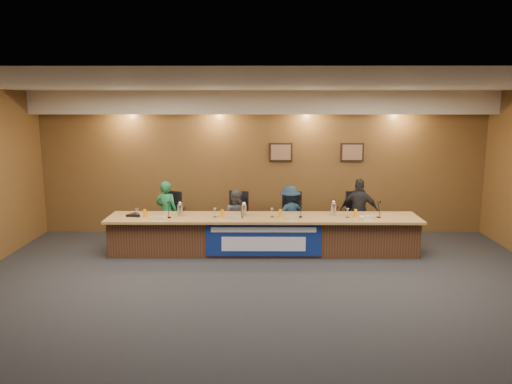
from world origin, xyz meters
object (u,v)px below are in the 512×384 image
carafe_left (180,210)px  carafe_right (334,209)px  panelist_b (235,217)px  office_chair_a (168,220)px  banner (264,240)px  dais_body (263,236)px  panelist_c (290,215)px  office_chair_b (236,220)px  office_chair_d (358,220)px  office_chair_c (290,220)px  panelist_d (359,211)px  panelist_a (167,212)px  carafe_mid (244,210)px  speakerphone (134,215)px

carafe_left → carafe_right: (3.02, 0.09, 0.00)m
panelist_b → office_chair_a: size_ratio=2.41×
carafe_right → banner: bearing=-161.1°
dais_body → panelist_b: bearing=131.7°
panelist_c → office_chair_b: bearing=-27.2°
carafe_left → office_chair_d: bearing=12.1°
dais_body → office_chair_c: size_ratio=12.50×
dais_body → office_chair_d: (2.02, 0.76, 0.13)m
panelist_d → office_chair_b: size_ratio=2.90×
dais_body → carafe_left: bearing=-179.1°
banner → carafe_left: 1.75m
panelist_a → office_chair_d: bearing=-159.8°
office_chair_c → carafe_mid: (-0.95, -0.75, 0.38)m
banner → office_chair_d: 2.34m
panelist_d → carafe_mid: (-2.41, -0.65, 0.17)m
panelist_d → office_chair_c: panelist_d is taller
panelist_b → panelist_d: bearing=-160.9°
banner → panelist_c: 1.23m
panelist_b → office_chair_d: size_ratio=2.41×
office_chair_d → banner: bearing=-158.1°
office_chair_b → office_chair_c: bearing=16.3°
office_chair_b → office_chair_c: size_ratio=1.00×
panelist_a → speakerphone: panelist_a is taller
dais_body → panelist_a: 2.16m
carafe_mid → panelist_a: bearing=158.5°
panelist_c → carafe_left: 2.32m
banner → panelist_a: bearing=152.2°
panelist_a → carafe_left: 0.81m
dais_body → banner: 0.42m
carafe_left → banner: bearing=-13.4°
panelist_a → panelist_d: (4.05, 0.00, 0.02)m
panelist_a → carafe_left: (0.40, -0.68, 0.19)m
office_chair_c → carafe_mid: carafe_mid is taller
dais_body → panelist_b: 0.91m
panelist_c → carafe_mid: panelist_c is taller
office_chair_c → office_chair_d: (1.46, 0.00, 0.00)m
office_chair_d → panelist_a: bearing=173.2°
panelist_a → panelist_c: size_ratio=1.09×
panelist_a → office_chair_c: panelist_a is taller
office_chair_a → carafe_mid: size_ratio=2.16×
panelist_c → office_chair_a: size_ratio=2.58×
office_chair_a → office_chair_d: bearing=23.2°
panelist_b → panelist_d: 2.61m
panelist_c → panelist_a: bearing=-22.2°
panelist_b → carafe_right: bearing=-177.7°
panelist_d → carafe_mid: bearing=33.3°
panelist_d → office_chair_c: 1.48m
office_chair_b → panelist_b: bearing=-73.7°
panelist_a → office_chair_b: size_ratio=2.80×
banner → panelist_b: panelist_b is taller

